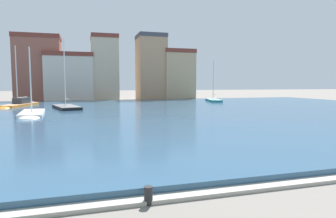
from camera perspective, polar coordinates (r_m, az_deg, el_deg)
The scene contains 12 objects.
harbor_water at distance 31.82m, azimuth -7.47°, elevation -0.67°, with size 79.09×47.04×0.32m, color #2D5170.
quay_edge_coping at distance 9.46m, azimuth 15.59°, elevation -15.03°, with size 79.09×0.50×0.12m, color #ADA89E.
sailboat_orange at distance 43.25m, azimuth -27.71°, elevation 0.71°, with size 4.02×8.94×8.31m.
sailboat_teal at distance 50.38m, azimuth 8.93°, elevation 1.62°, with size 3.23×7.19×7.26m.
sailboat_white at distance 30.09m, azimuth -25.50°, elevation -1.10°, with size 2.58×7.64×6.76m.
sailboat_black at distance 37.10m, azimuth -19.75°, elevation 0.22°, with size 3.95×7.44×8.68m.
mooring_bollard at distance 8.14m, azimuth -3.95°, elevation -16.82°, with size 0.24×0.24×0.50m, color #232326.
townhouse_narrow_midrow at distance 60.38m, azimuth -24.41°, elevation 7.39°, with size 8.32×5.51×12.51m.
townhouse_wide_warehouse at distance 60.14m, azimuth -18.99°, elevation 6.03°, with size 9.04×7.89×9.27m.
townhouse_tall_gabled at distance 59.91m, azimuth -12.50°, elevation 7.96°, with size 5.24×6.53×12.97m.
townhouse_end_terrace at distance 59.86m, azimuth -3.41°, elevation 8.26°, with size 5.64×6.24×13.37m.
townhouse_corner_house at distance 61.73m, azimuth 1.57°, elevation 6.79°, with size 6.45×7.87×10.40m.
Camera 1 is at (-4.73, 0.63, 3.27)m, focal length 30.59 mm.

